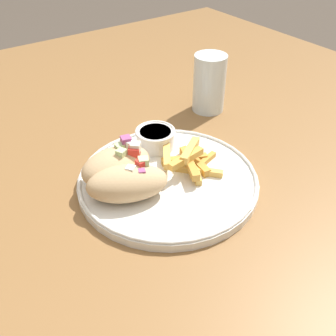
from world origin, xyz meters
The scene contains 7 objects.
table centered at (0.00, 0.00, 0.67)m, with size 1.56×1.56×0.73m.
plate centered at (0.02, -0.02, 0.74)m, with size 0.30×0.30×0.02m.
pita_sandwich_near centered at (-0.06, -0.02, 0.77)m, with size 0.14×0.11×0.06m.
pita_sandwich_far centered at (-0.05, 0.03, 0.77)m, with size 0.12×0.08×0.07m.
fries_pile centered at (0.07, -0.02, 0.75)m, with size 0.11×0.12×0.04m.
sauce_ramekin centered at (0.06, 0.07, 0.76)m, with size 0.07×0.07×0.04m.
water_glass centered at (0.24, 0.14, 0.78)m, with size 0.07×0.07×0.12m.
Camera 1 is at (-0.28, -0.43, 1.14)m, focal length 42.00 mm.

